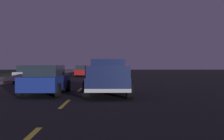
{
  "coord_description": "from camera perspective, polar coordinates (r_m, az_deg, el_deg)",
  "views": [
    {
      "loc": [
        -1.83,
        -3.37,
        1.52
      ],
      "look_at": [
        11.77,
        -3.7,
        1.29
      ],
      "focal_mm": 42.52,
      "sensor_mm": 36.0,
      "label": 1
    }
  ],
  "objects": [
    {
      "name": "ground",
      "position": [
        29.06,
        -8.04,
        -2.05
      ],
      "size": [
        144.0,
        144.0,
        0.0
      ],
      "primitive_type": "plane",
      "color": "black"
    },
    {
      "name": "sidewalk_shoulder",
      "position": [
        30.83,
        -21.94,
        -1.83
      ],
      "size": [
        108.0,
        4.0,
        0.12
      ],
      "primitive_type": "cube",
      "color": "slate",
      "rests_on": "ground"
    },
    {
      "name": "lane_markings",
      "position": [
        32.74,
        -12.73,
        -1.72
      ],
      "size": [
        108.58,
        7.04,
        0.01
      ],
      "color": "yellow",
      "rests_on": "ground"
    },
    {
      "name": "pickup_truck",
      "position": [
        14.24,
        -0.84,
        -1.5
      ],
      "size": [
        5.45,
        2.33,
        1.87
      ],
      "color": "#141E4C",
      "rests_on": "ground"
    },
    {
      "name": "sedan_silver",
      "position": [
        24.6,
        -17.05,
        -0.8
      ],
      "size": [
        4.43,
        2.06,
        1.54
      ],
      "color": "#B2B5BA",
      "rests_on": "ground"
    },
    {
      "name": "sedan_red",
      "position": [
        36.56,
        -6.41,
        -0.2
      ],
      "size": [
        4.41,
        2.04,
        1.54
      ],
      "color": "maroon",
      "rests_on": "ground"
    },
    {
      "name": "sedan_blue",
      "position": [
        14.46,
        -13.93,
        -1.99
      ],
      "size": [
        4.43,
        2.07,
        1.54
      ],
      "color": "navy",
      "rests_on": "ground"
    }
  ]
}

